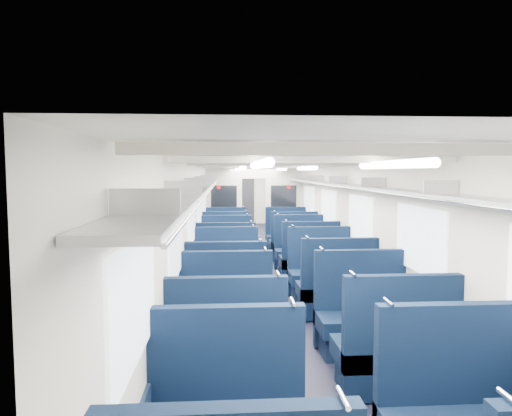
# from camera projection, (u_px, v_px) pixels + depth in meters

# --- Properties ---
(floor) EXTENTS (2.80, 18.00, 0.01)m
(floor) POSITION_uv_depth(u_px,v_px,m) (262.00, 268.00, 10.40)
(floor) COLOR black
(floor) RESTS_ON ground
(ceiling) EXTENTS (2.80, 18.00, 0.01)m
(ceiling) POSITION_uv_depth(u_px,v_px,m) (262.00, 165.00, 10.21)
(ceiling) COLOR silver
(ceiling) RESTS_ON wall_left
(wall_left) EXTENTS (0.02, 18.00, 2.35)m
(wall_left) POSITION_uv_depth(u_px,v_px,m) (200.00, 217.00, 10.21)
(wall_left) COLOR beige
(wall_left) RESTS_ON floor
(dado_left) EXTENTS (0.03, 17.90, 0.70)m
(dado_left) POSITION_uv_depth(u_px,v_px,m) (201.00, 254.00, 10.28)
(dado_left) COLOR black
(dado_left) RESTS_ON floor
(wall_right) EXTENTS (0.02, 18.00, 2.35)m
(wall_right) POSITION_uv_depth(u_px,v_px,m) (323.00, 217.00, 10.40)
(wall_right) COLOR beige
(wall_right) RESTS_ON floor
(dado_right) EXTENTS (0.03, 17.90, 0.70)m
(dado_right) POSITION_uv_depth(u_px,v_px,m) (322.00, 252.00, 10.46)
(dado_right) COLOR black
(dado_right) RESTS_ON floor
(wall_far) EXTENTS (2.80, 0.02, 2.35)m
(wall_far) POSITION_uv_depth(u_px,v_px,m) (245.00, 196.00, 19.25)
(wall_far) COLOR beige
(wall_far) RESTS_ON floor
(luggage_rack_left) EXTENTS (0.36, 17.40, 0.18)m
(luggage_rack_left) POSITION_uv_depth(u_px,v_px,m) (208.00, 182.00, 10.16)
(luggage_rack_left) COLOR #B2B5BA
(luggage_rack_left) RESTS_ON wall_left
(luggage_rack_right) EXTENTS (0.36, 17.40, 0.18)m
(luggage_rack_right) POSITION_uv_depth(u_px,v_px,m) (316.00, 182.00, 10.32)
(luggage_rack_right) COLOR #B2B5BA
(luggage_rack_right) RESTS_ON wall_right
(windows) EXTENTS (2.78, 15.60, 0.75)m
(windows) POSITION_uv_depth(u_px,v_px,m) (264.00, 208.00, 9.83)
(windows) COLOR white
(windows) RESTS_ON wall_left
(ceiling_fittings) EXTENTS (2.70, 16.06, 0.11)m
(ceiling_fittings) POSITION_uv_depth(u_px,v_px,m) (263.00, 168.00, 9.95)
(ceiling_fittings) COLOR beige
(ceiling_fittings) RESTS_ON ceiling
(end_door) EXTENTS (0.75, 0.06, 2.00)m
(end_door) POSITION_uv_depth(u_px,v_px,m) (245.00, 200.00, 19.21)
(end_door) COLOR black
(end_door) RESTS_ON floor
(bulkhead) EXTENTS (2.80, 0.10, 2.35)m
(bulkhead) POSITION_uv_depth(u_px,v_px,m) (254.00, 205.00, 13.37)
(bulkhead) COLOR beige
(bulkhead) RESTS_ON floor
(seat_4) EXTENTS (1.14, 0.63, 1.27)m
(seat_4) POSITION_uv_depth(u_px,v_px,m) (227.00, 359.00, 4.42)
(seat_4) COLOR #0A1A33
(seat_4) RESTS_ON floor
(seat_5) EXTENTS (1.14, 0.63, 1.27)m
(seat_5) POSITION_uv_depth(u_px,v_px,m) (395.00, 355.00, 4.49)
(seat_5) COLOR #0A1A33
(seat_5) RESTS_ON floor
(seat_6) EXTENTS (1.14, 0.63, 1.27)m
(seat_6) POSITION_uv_depth(u_px,v_px,m) (226.00, 323.00, 5.46)
(seat_6) COLOR #0A1A33
(seat_6) RESTS_ON floor
(seat_7) EXTENTS (1.14, 0.63, 1.27)m
(seat_7) POSITION_uv_depth(u_px,v_px,m) (363.00, 320.00, 5.54)
(seat_7) COLOR #0A1A33
(seat_7) RESTS_ON floor
(seat_8) EXTENTS (1.14, 0.63, 1.27)m
(seat_8) POSITION_uv_depth(u_px,v_px,m) (226.00, 298.00, 6.53)
(seat_8) COLOR #0A1A33
(seat_8) RESTS_ON floor
(seat_9) EXTENTS (1.14, 0.63, 1.27)m
(seat_9) POSITION_uv_depth(u_px,v_px,m) (336.00, 292.00, 6.85)
(seat_9) COLOR #0A1A33
(seat_9) RESTS_ON floor
(seat_10) EXTENTS (1.14, 0.63, 1.27)m
(seat_10) POSITION_uv_depth(u_px,v_px,m) (226.00, 276.00, 7.89)
(seat_10) COLOR #0A1A33
(seat_10) RESTS_ON floor
(seat_11) EXTENTS (1.14, 0.63, 1.27)m
(seat_11) POSITION_uv_depth(u_px,v_px,m) (321.00, 276.00, 7.93)
(seat_11) COLOR #0A1A33
(seat_11) RESTS_ON floor
(seat_12) EXTENTS (1.14, 0.63, 1.27)m
(seat_12) POSITION_uv_depth(u_px,v_px,m) (226.00, 265.00, 8.88)
(seat_12) COLOR #0A1A33
(seat_12) RESTS_ON floor
(seat_13) EXTENTS (1.14, 0.63, 1.27)m
(seat_13) POSITION_uv_depth(u_px,v_px,m) (309.00, 263.00, 9.07)
(seat_13) COLOR #0A1A33
(seat_13) RESTS_ON floor
(seat_14) EXTENTS (1.14, 0.63, 1.27)m
(seat_14) POSITION_uv_depth(u_px,v_px,m) (226.00, 254.00, 10.02)
(seat_14) COLOR #0A1A33
(seat_14) RESTS_ON floor
(seat_15) EXTENTS (1.14, 0.63, 1.27)m
(seat_15) POSITION_uv_depth(u_px,v_px,m) (300.00, 253.00, 10.16)
(seat_15) COLOR #0A1A33
(seat_15) RESTS_ON floor
(seat_16) EXTENTS (1.14, 0.63, 1.27)m
(seat_16) POSITION_uv_depth(u_px,v_px,m) (226.00, 245.00, 11.30)
(seat_16) COLOR #0A1A33
(seat_16) RESTS_ON floor
(seat_17) EXTENTS (1.14, 0.63, 1.27)m
(seat_17) POSITION_uv_depth(u_px,v_px,m) (293.00, 245.00, 11.23)
(seat_17) COLOR #0A1A33
(seat_17) RESTS_ON floor
(seat_18) EXTENTS (1.14, 0.63, 1.27)m
(seat_18) POSITION_uv_depth(u_px,v_px,m) (226.00, 239.00, 12.28)
(seat_18) COLOR #0A1A33
(seat_18) RESTS_ON floor
(seat_19) EXTENTS (1.14, 0.63, 1.27)m
(seat_19) POSITION_uv_depth(u_px,v_px,m) (287.00, 238.00, 12.38)
(seat_19) COLOR #0A1A33
(seat_19) RESTS_ON floor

